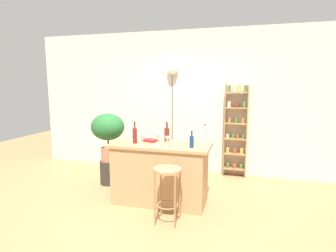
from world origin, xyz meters
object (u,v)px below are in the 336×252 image
(wine_glass_right, at_px, (143,138))
(spice_shelf, at_px, (236,129))
(plant_stool, at_px, (109,172))
(bottle_vinegar, at_px, (192,141))
(cookbook, at_px, (150,140))
(bar_stool, at_px, (168,182))
(bottle_spirits_clear, at_px, (205,136))
(bottle_soda_blue, at_px, (167,134))
(wine_glass_left, at_px, (167,140))
(bottle_sauce_amber, at_px, (135,135))
(wine_glass_center, at_px, (158,138))
(potted_plant, at_px, (108,130))
(pendant_globe_light, at_px, (172,70))

(wine_glass_right, bearing_deg, spice_shelf, 55.15)
(spice_shelf, bearing_deg, plant_stool, -154.55)
(bottle_vinegar, distance_m, cookbook, 0.73)
(bar_stool, bearing_deg, bottle_spirits_clear, 65.25)
(bottle_soda_blue, xyz_separation_m, wine_glass_left, (0.14, -0.46, 0.01))
(bottle_sauce_amber, xyz_separation_m, bottle_vinegar, (0.86, -0.04, -0.03))
(wine_glass_center, distance_m, wine_glass_right, 0.21)
(plant_stool, relative_size, potted_plant, 0.49)
(bar_stool, bearing_deg, wine_glass_center, 122.21)
(bottle_soda_blue, bearing_deg, cookbook, -156.34)
(potted_plant, bearing_deg, bottle_soda_blue, -12.52)
(bottle_sauce_amber, xyz_separation_m, bottle_spirits_clear, (0.99, 0.27, -0.01))
(potted_plant, distance_m, wine_glass_left, 1.47)
(bottle_vinegar, bearing_deg, spice_shelf, 71.43)
(bar_stool, xyz_separation_m, bottle_sauce_amber, (-0.64, 0.49, 0.48))
(wine_glass_center, xyz_separation_m, cookbook, (-0.21, 0.26, -0.10))
(plant_stool, distance_m, bottle_spirits_clear, 1.92)
(potted_plant, relative_size, bottle_sauce_amber, 2.62)
(potted_plant, relative_size, bottle_vinegar, 3.60)
(bottle_soda_blue, relative_size, wine_glass_left, 1.78)
(plant_stool, relative_size, pendant_globe_light, 0.19)
(bottle_vinegar, height_order, wine_glass_right, bottle_vinegar)
(potted_plant, height_order, wine_glass_center, potted_plant)
(bottle_spirits_clear, relative_size, cookbook, 1.36)
(bottle_vinegar, xyz_separation_m, bottle_spirits_clear, (0.13, 0.31, 0.02))
(plant_stool, bearing_deg, bottle_sauce_amber, -36.47)
(wine_glass_right, bearing_deg, bottle_spirits_clear, 28.80)
(bottle_soda_blue, height_order, wine_glass_center, bottle_soda_blue)
(bottle_vinegar, xyz_separation_m, wine_glass_center, (-0.48, -0.03, 0.03))
(wine_glass_right, bearing_deg, wine_glass_center, 27.91)
(potted_plant, bearing_deg, spice_shelf, 25.45)
(plant_stool, height_order, bottle_spirits_clear, bottle_spirits_clear)
(potted_plant, xyz_separation_m, wine_glass_left, (1.28, -0.71, 0.03))
(bar_stool, bearing_deg, pendant_globe_light, 103.42)
(bottle_vinegar, xyz_separation_m, pendant_globe_light, (-0.72, 1.64, 1.05))
(bar_stool, xyz_separation_m, pendant_globe_light, (-0.50, 2.09, 1.49))
(potted_plant, distance_m, wine_glass_center, 1.27)
(bar_stool, bearing_deg, wine_glass_right, 144.45)
(bottle_vinegar, bearing_deg, bar_stool, -115.68)
(wine_glass_center, height_order, pendant_globe_light, pendant_globe_light)
(bottle_vinegar, height_order, cookbook, bottle_vinegar)
(bottle_sauce_amber, bearing_deg, spice_shelf, 48.10)
(bottle_soda_blue, xyz_separation_m, bottle_vinegar, (0.45, -0.33, -0.02))
(spice_shelf, bearing_deg, wine_glass_left, -116.21)
(spice_shelf, height_order, wine_glass_center, spice_shelf)
(wine_glass_center, bearing_deg, bar_stool, -57.79)
(bar_stool, relative_size, spice_shelf, 0.41)
(bottle_sauce_amber, bearing_deg, plant_stool, 143.53)
(plant_stool, height_order, wine_glass_center, wine_glass_center)
(bar_stool, distance_m, bottle_spirits_clear, 0.96)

